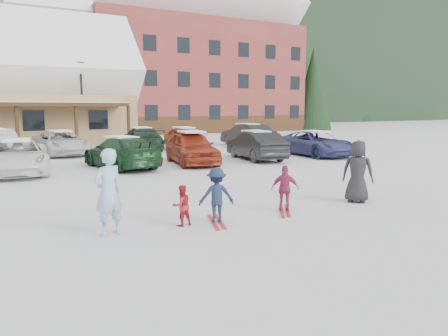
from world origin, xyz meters
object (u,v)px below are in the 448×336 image
lamp_post (82,98)px  parked_car_13 (247,135)px  parked_car_3 (121,152)px  parked_car_5 (256,145)px  parked_car_2 (18,157)px  adult_skier (108,192)px  parked_car_10 (61,143)px  toddler_red (182,206)px  parked_car_11 (142,139)px  child_magenta (285,189)px  parked_car_12 (184,138)px  parked_car_4 (192,148)px  child_navy (216,195)px  bystander_dark (358,171)px  parked_car_6 (316,144)px  alpine_hotel (173,55)px

lamp_post → parked_car_13: size_ratio=1.26×
parked_car_3 → parked_car_5: parked_car_5 is taller
parked_car_2 → parked_car_13: 16.47m
adult_skier → parked_car_2: (-0.98, 10.54, -0.23)m
parked_car_13 → parked_car_10: bearing=-4.3°
toddler_red → parked_car_11: parked_car_11 is taller
child_magenta → parked_car_12: bearing=-71.7°
parked_car_2 → parked_car_5: bearing=2.3°
child_magenta → parked_car_12: (4.92, 17.51, 0.09)m
parked_car_2 → parked_car_13: parked_car_13 is taller
parked_car_12 → parked_car_13: 4.72m
parked_car_4 → child_navy: bearing=-102.7°
bystander_dark → parked_car_13: size_ratio=0.38×
toddler_red → parked_car_5: (8.57, 9.93, 0.27)m
child_magenta → parked_car_6: (9.60, 9.87, 0.08)m
parked_car_5 → parked_car_11: size_ratio=0.90×
adult_skier → parked_car_4: (6.57, 9.94, -0.15)m
adult_skier → bystander_dark: (7.07, -0.20, -0.04)m
parked_car_3 → parked_car_12: 9.63m
lamp_post → parked_car_13: (9.76, -7.30, -2.61)m
adult_skier → child_magenta: size_ratio=1.53×
parked_car_12 → bystander_dark: bearing=-96.0°
parked_car_2 → parked_car_10: bearing=73.7°
parked_car_2 → parked_car_4: 7.58m
parked_car_11 → parked_car_2: bearing=49.4°
adult_skier → child_navy: (2.49, -0.19, -0.28)m
lamp_post → parked_car_11: (2.15, -6.91, -2.66)m
adult_skier → parked_car_10: size_ratio=0.37×
child_magenta → bystander_dark: 2.52m
lamp_post → toddler_red: 24.65m
parked_car_10 → parked_car_13: 12.47m
child_navy → bystander_dark: bearing=-161.3°
parked_car_12 → parked_car_11: bearing=-176.9°
child_magenta → parked_car_6: parked_car_6 is taller
parked_car_11 → parked_car_12: (2.91, 0.06, -0.03)m
alpine_hotel → adult_skier: alpine_hotel is taller
parked_car_5 → parked_car_3: bearing=6.4°
adult_skier → parked_car_4: bearing=-144.3°
parked_car_3 → child_magenta: bearing=87.9°
lamp_post → parked_car_6: (9.74, -14.50, -2.70)m
child_magenta → alpine_hotel: bearing=-74.7°
lamp_post → child_navy: size_ratio=4.60×
adult_skier → child_navy: adult_skier is taller
child_magenta → parked_car_10: 17.52m
parked_car_13 → bystander_dark: bearing=64.3°
lamp_post → parked_car_11: bearing=-72.7°
toddler_red → parked_car_2: parked_car_2 is taller
parked_car_5 → child_navy: bearing=60.8°
parked_car_5 → parked_car_13: parked_car_13 is taller
child_navy → alpine_hotel: bearing=-92.6°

